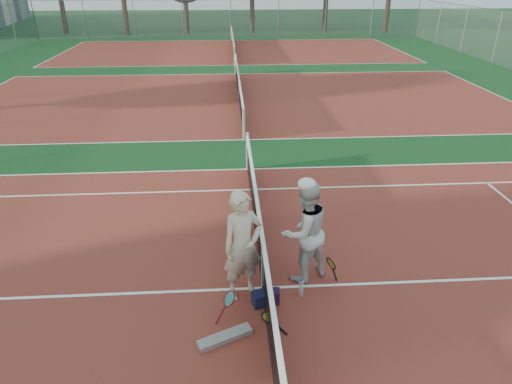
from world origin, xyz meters
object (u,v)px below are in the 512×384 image
(sports_bag_navy, at_px, (262,298))
(racket_red, at_px, (229,306))
(racket_spare, at_px, (269,318))
(sports_bag_purple, at_px, (271,296))
(racket_black_held, at_px, (330,271))
(player_a, at_px, (243,246))
(water_bottle, at_px, (301,288))
(net_main, at_px, (263,265))
(player_b, at_px, (304,231))

(sports_bag_navy, bearing_deg, racket_red, -150.70)
(racket_red, relative_size, racket_spare, 0.86)
(sports_bag_purple, bearing_deg, racket_black_held, 21.20)
(racket_red, height_order, racket_spare, racket_red)
(player_a, relative_size, water_bottle, 6.62)
(racket_black_held, distance_m, racket_spare, 1.49)
(racket_red, xyz_separation_m, racket_black_held, (1.83, 0.80, 0.03))
(net_main, height_order, racket_spare, net_main)
(sports_bag_purple, bearing_deg, sports_bag_navy, -159.90)
(sports_bag_purple, distance_m, water_bottle, 0.57)
(net_main, distance_m, racket_spare, 0.94)
(net_main, distance_m, racket_red, 0.99)
(player_b, relative_size, racket_black_held, 3.41)
(racket_black_held, bearing_deg, racket_spare, 8.97)
(racket_spare, bearing_deg, sports_bag_navy, -18.19)
(racket_spare, distance_m, water_bottle, 0.85)
(racket_red, height_order, sports_bag_navy, racket_red)
(net_main, relative_size, racket_spare, 18.28)
(sports_bag_purple, bearing_deg, racket_spare, -99.17)
(racket_red, bearing_deg, sports_bag_purple, -1.95)
(racket_red, xyz_separation_m, sports_bag_navy, (0.56, 0.31, -0.13))
(player_a, distance_m, sports_bag_navy, 0.97)
(player_b, bearing_deg, racket_spare, 28.91)
(player_b, bearing_deg, sports_bag_navy, 14.56)
(player_a, distance_m, racket_spare, 1.25)
(sports_bag_purple, bearing_deg, net_main, 106.58)
(net_main, xyz_separation_m, player_a, (-0.35, -0.12, 0.48))
(player_a, xyz_separation_m, player_b, (1.12, 0.43, -0.02))
(racket_spare, bearing_deg, sports_bag_purple, -41.03)
(net_main, height_order, player_a, player_a)
(racket_red, relative_size, sports_bag_purple, 1.73)
(net_main, height_order, sports_bag_navy, net_main)
(player_b, xyz_separation_m, racket_black_held, (0.46, -0.26, -0.69))
(player_a, xyz_separation_m, racket_spare, (0.39, -0.69, -0.97))
(sports_bag_purple, bearing_deg, racket_red, -152.62)
(sports_bag_purple, bearing_deg, player_b, 46.76)
(player_b, xyz_separation_m, racket_red, (-1.37, -1.07, -0.71))
(racket_spare, height_order, sports_bag_navy, sports_bag_navy)
(player_a, height_order, water_bottle, player_a)
(racket_red, relative_size, sports_bag_navy, 1.59)
(net_main, distance_m, racket_black_held, 1.25)
(player_a, xyz_separation_m, racket_black_held, (1.58, 0.17, -0.71))
(player_b, distance_m, sports_bag_purple, 1.28)
(player_a, bearing_deg, sports_bag_purple, -54.21)
(water_bottle, bearing_deg, sports_bag_navy, -163.96)
(racket_black_held, distance_m, water_bottle, 0.66)
(net_main, relative_size, player_b, 5.65)
(racket_spare, bearing_deg, net_main, -28.71)
(racket_red, relative_size, racket_black_held, 0.91)
(racket_black_held, height_order, sports_bag_purple, racket_black_held)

